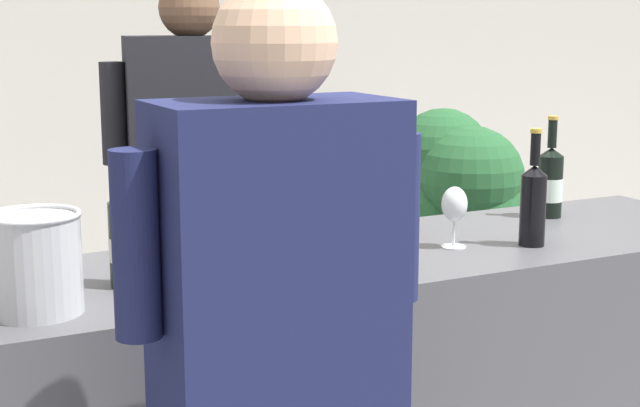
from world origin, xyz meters
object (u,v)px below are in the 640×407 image
Objects in this scene: wine_bottle_3 at (533,202)px; person_server at (196,255)px; wine_bottle_0 at (550,182)px; potted_shrub at (453,208)px; wine_bottle_4 at (403,191)px; wine_bottle_5 at (353,220)px; ice_bucket at (35,262)px; wine_bottle_1 at (126,238)px; wine_bottle_2 at (273,206)px; wine_glass at (454,207)px.

wine_bottle_3 is 0.19× the size of person_server.
person_server is at bearing 152.27° from wine_bottle_0.
wine_bottle_0 is 0.27× the size of potted_shrub.
wine_bottle_4 is 0.20× the size of person_server.
potted_shrub is (1.29, 1.39, -0.33)m from wine_bottle_5.
wine_bottle_3 is at bearing 0.35° from wine_bottle_5.
wine_bottle_5 is 1.48× the size of ice_bucket.
wine_bottle_3 is 0.94× the size of wine_bottle_4.
person_server is at bearing -158.70° from potted_shrub.
person_server reaches higher than wine_bottle_1.
person_server is 1.53m from potted_shrub.
wine_bottle_2 is at bearing 24.43° from ice_bucket.
wine_bottle_4 is (0.41, -0.03, 0.02)m from wine_bottle_2.
wine_bottle_5 reaches higher than potted_shrub.
wine_bottle_4 reaches higher than potted_shrub.
wine_bottle_0 is 1.47m from wine_bottle_1.
wine_glass is at bearing -26.27° from wine_bottle_2.
wine_bottle_1 is at bearing -157.09° from wine_bottle_2.
ice_bucket reaches higher than wine_glass.
wine_bottle_3 reaches higher than potted_shrub.
wine_bottle_4 is (-0.57, -0.02, 0.02)m from wine_bottle_0.
wine_bottle_4 is 0.43m from wine_bottle_5.
potted_shrub reaches higher than wine_glass.
wine_bottle_1 is 0.99× the size of wine_bottle_3.
wine_bottle_0 is at bearing -0.62° from wine_bottle_2.
wine_glass is at bearing 4.73° from ice_bucket.
wine_bottle_4 is at bearing 14.62° from ice_bucket.
wine_bottle_5 is 0.27× the size of potted_shrub.
wine_bottle_4 is (0.88, 0.17, 0.02)m from wine_bottle_1.
wine_bottle_2 is 0.59m from person_server.
wine_bottle_3 is at bearing 0.74° from ice_bucket.
wine_glass is (0.37, 0.08, -0.01)m from wine_bottle_5.
person_server reaches higher than wine_bottle_0.
wine_bottle_2 is 1.78m from potted_shrub.
wine_glass is 0.94m from person_server.
wine_bottle_1 is (-1.46, -0.19, 0.00)m from wine_bottle_0.
ice_bucket is (-1.38, -0.02, -0.01)m from wine_bottle_3.
wine_bottle_3 is 1.13m from person_server.
wine_glass is (0.05, -0.19, -0.02)m from wine_bottle_4.
wine_bottle_0 is at bearing -27.73° from person_server.
potted_shrub is at bearing 34.83° from wine_bottle_1.
wine_bottle_1 is at bearing 174.82° from wine_bottle_3.
wine_bottle_0 reaches higher than wine_glass.
wine_bottle_2 reaches higher than wine_glass.
wine_bottle_2 reaches higher than ice_bucket.
wine_bottle_1 reaches higher than potted_shrub.
wine_bottle_0 is 0.93× the size of wine_bottle_4.
wine_bottle_3 is 1.59m from potted_shrub.
wine_bottle_4 is at bearing -130.88° from potted_shrub.
ice_bucket is at bearing -179.26° from wine_bottle_3.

